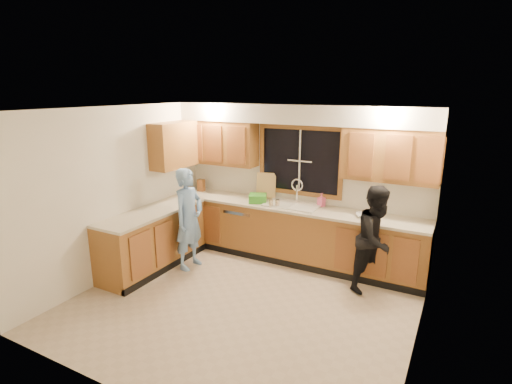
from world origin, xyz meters
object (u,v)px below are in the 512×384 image
at_px(soap_bottle, 321,200).
at_px(knife_block, 201,185).
at_px(dishwasher, 245,228).
at_px(stove, 126,252).
at_px(bowl, 363,215).
at_px(woman, 377,239).
at_px(man, 189,219).
at_px(dish_crate, 258,198).
at_px(sink, 292,209).

bearing_deg(soap_bottle, knife_block, -177.55).
relative_size(dishwasher, stove, 0.91).
bearing_deg(stove, soap_bottle, 42.22).
bearing_deg(bowl, dishwasher, 178.91).
bearing_deg(bowl, stove, -148.96).
bearing_deg(woman, dishwasher, 107.98).
bearing_deg(bowl, soap_bottle, 161.42).
bearing_deg(knife_block, man, -68.33).
relative_size(man, bowl, 7.16).
relative_size(man, knife_block, 7.32).
height_order(dishwasher, woman, woman).
bearing_deg(dish_crate, knife_block, 172.30).
bearing_deg(dishwasher, man, -114.09).
bearing_deg(stove, man, 58.30).
height_order(dishwasher, stove, stove).
bearing_deg(man, stove, 149.96).
xyz_separation_m(stove, soap_bottle, (2.22, 2.02, 0.58)).
bearing_deg(sink, stove, -134.61).
bearing_deg(bowl, sink, 177.37).
bearing_deg(dishwasher, stove, -117.69).
height_order(sink, dish_crate, sink).
bearing_deg(man, soap_bottle, -53.53).
distance_m(man, bowl, 2.62).
xyz_separation_m(sink, soap_bottle, (0.42, 0.19, 0.16)).
height_order(woman, bowl, woman).
height_order(sink, man, man).
distance_m(sink, dish_crate, 0.60).
height_order(dishwasher, soap_bottle, soap_bottle).
distance_m(knife_block, soap_bottle, 2.26).
xyz_separation_m(dishwasher, bowl, (1.99, -0.04, 0.54)).
bearing_deg(bowl, dish_crate, -179.23).
distance_m(man, soap_bottle, 2.10).
xyz_separation_m(sink, stove, (-1.80, -1.82, -0.41)).
xyz_separation_m(sink, woman, (1.42, -0.38, -0.12)).
bearing_deg(bowl, knife_block, 177.18).
bearing_deg(man, knife_block, 28.11).
relative_size(woman, bowl, 6.77).
bearing_deg(sink, woman, -14.91).
distance_m(dish_crate, bowl, 1.72).
relative_size(sink, soap_bottle, 4.06).
height_order(woman, knife_block, woman).
relative_size(knife_block, dish_crate, 0.77).
relative_size(woman, dish_crate, 5.33).
height_order(dishwasher, bowl, bowl).
bearing_deg(sink, dishwasher, -179.01).
height_order(sink, dishwasher, sink).
relative_size(sink, dish_crate, 3.07).
bearing_deg(dish_crate, stove, -124.91).
height_order(knife_block, dish_crate, knife_block).
xyz_separation_m(stove, man, (0.51, 0.83, 0.34)).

